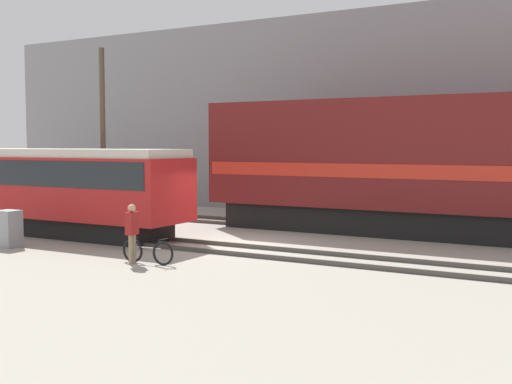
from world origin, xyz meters
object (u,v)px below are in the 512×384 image
at_px(streetcar, 39,185).
at_px(person, 132,228).
at_px(freight_locomotive, 426,164).
at_px(bicycle, 148,252).
at_px(utility_pole_left, 103,137).
at_px(signal_box, 9,229).

relative_size(streetcar, person, 7.59).
distance_m(freight_locomotive, bicycle, 10.86).
height_order(freight_locomotive, person, freight_locomotive).
xyz_separation_m(utility_pole_left, signal_box, (1.43, -5.99, -3.04)).
relative_size(bicycle, utility_pole_left, 0.23).
bearing_deg(freight_locomotive, bicycle, -120.05).
bearing_deg(streetcar, bicycle, -21.50).
height_order(freight_locomotive, signal_box, freight_locomotive).
relative_size(person, utility_pole_left, 0.23).
bearing_deg(person, freight_locomotive, 58.59).
bearing_deg(signal_box, person, -2.98).
bearing_deg(bicycle, freight_locomotive, 59.95).
xyz_separation_m(person, utility_pole_left, (-6.84, 6.27, 2.62)).
distance_m(bicycle, signal_box, 5.82).
distance_m(freight_locomotive, streetcar, 14.36).
xyz_separation_m(freight_locomotive, utility_pole_left, (-12.56, -3.09, 1.02)).
bearing_deg(person, utility_pole_left, 137.50).
bearing_deg(freight_locomotive, signal_box, -140.79).
height_order(person, utility_pole_left, utility_pole_left).
bearing_deg(freight_locomotive, streetcar, -154.42).
bearing_deg(bicycle, signal_box, 178.95).
relative_size(freight_locomotive, streetcar, 1.30).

